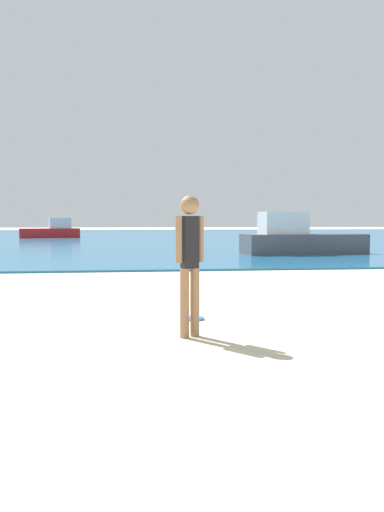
# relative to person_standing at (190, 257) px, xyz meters

# --- Properties ---
(water) EXTENTS (160.00, 60.00, 0.06)m
(water) POSITION_rel_person_standing_xyz_m (0.50, 38.02, -0.92)
(water) COLOR #1E6B9E
(water) RESTS_ON ground
(person_standing) EXTENTS (0.36, 0.22, 1.68)m
(person_standing) POSITION_rel_person_standing_xyz_m (0.00, 0.00, 0.00)
(person_standing) COLOR #936B4C
(person_standing) RESTS_ON ground
(frisbee) EXTENTS (0.28, 0.28, 0.03)m
(frisbee) POSITION_rel_person_standing_xyz_m (0.19, 1.09, -0.94)
(frisbee) COLOR blue
(frisbee) RESTS_ON ground
(boat_near) EXTENTS (4.99, 1.99, 1.66)m
(boat_near) POSITION_rel_person_standing_xyz_m (6.05, 14.03, -0.32)
(boat_near) COLOR #4C4C51
(boat_near) RESTS_ON water
(boat_far) EXTENTS (4.58, 2.34, 1.49)m
(boat_far) POSITION_rel_person_standing_xyz_m (-6.34, 34.95, -0.38)
(boat_far) COLOR red
(boat_far) RESTS_ON water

